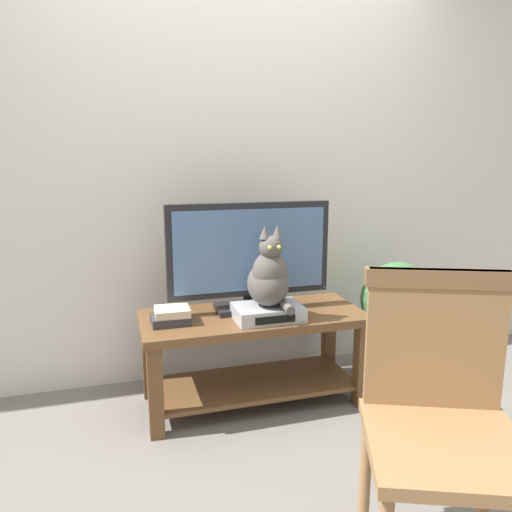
# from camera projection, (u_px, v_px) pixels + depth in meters

# --- Properties ---
(ground_plane) EXTENTS (12.00, 12.00, 0.00)m
(ground_plane) POSITION_uv_depth(u_px,v_px,m) (286.00, 460.00, 2.15)
(ground_plane) COLOR slate
(back_wall) EXTENTS (7.00, 0.12, 2.80)m
(back_wall) POSITION_uv_depth(u_px,v_px,m) (228.00, 144.00, 2.86)
(back_wall) COLOR silver
(back_wall) RESTS_ON ground
(tv_stand) EXTENTS (1.19, 0.52, 0.50)m
(tv_stand) POSITION_uv_depth(u_px,v_px,m) (253.00, 342.00, 2.61)
(tv_stand) COLOR brown
(tv_stand) RESTS_ON ground
(tv) EXTENTS (0.89, 0.20, 0.59)m
(tv) POSITION_uv_depth(u_px,v_px,m) (250.00, 254.00, 2.58)
(tv) COLOR black
(tv) RESTS_ON tv_stand
(media_box) EXTENTS (0.34, 0.25, 0.07)m
(media_box) POSITION_uv_depth(u_px,v_px,m) (268.00, 312.00, 2.48)
(media_box) COLOR #ADADB2
(media_box) RESTS_ON tv_stand
(cat) EXTENTS (0.21, 0.31, 0.42)m
(cat) POSITION_uv_depth(u_px,v_px,m) (269.00, 277.00, 2.43)
(cat) COLOR #514C47
(cat) RESTS_ON media_box
(wooden_chair) EXTENTS (0.61, 0.61, 0.97)m
(wooden_chair) POSITION_uv_depth(u_px,v_px,m) (441.00, 404.00, 1.50)
(wooden_chair) COLOR olive
(wooden_chair) RESTS_ON ground
(book_stack) EXTENTS (0.19, 0.17, 0.08)m
(book_stack) POSITION_uv_depth(u_px,v_px,m) (171.00, 316.00, 2.42)
(book_stack) COLOR #2D2D33
(book_stack) RESTS_ON tv_stand
(potted_plant) EXTENTS (0.44, 0.44, 0.73)m
(potted_plant) POSITION_uv_depth(u_px,v_px,m) (398.00, 308.00, 2.81)
(potted_plant) COLOR beige
(potted_plant) RESTS_ON ground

